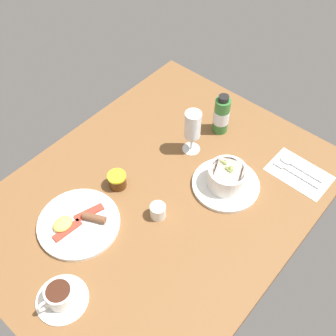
{
  "coord_description": "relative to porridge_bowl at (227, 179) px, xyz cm",
  "views": [
    {
      "loc": [
        -54.19,
        -50.37,
        103.98
      ],
      "look_at": [
        4.89,
        0.58,
        8.11
      ],
      "focal_mm": 43.58,
      "sensor_mm": 36.0,
      "label": 1
    }
  ],
  "objects": [
    {
      "name": "ground_plane",
      "position": [
        -16.36,
        13.66,
        -5.14
      ],
      "size": [
        110.0,
        84.0,
        3.0
      ],
      "primitive_type": "cube",
      "color": "brown"
    },
    {
      "name": "porridge_bowl",
      "position": [
        0.0,
        0.0,
        0.0
      ],
      "size": [
        21.41,
        21.41,
        8.84
      ],
      "color": "white",
      "rests_on": "ground_plane"
    },
    {
      "name": "cutlery_setting",
      "position": [
        19.72,
        -14.93,
        -3.39
      ],
      "size": [
        13.22,
        19.98,
        0.9
      ],
      "color": "white",
      "rests_on": "ground_plane"
    },
    {
      "name": "coffee_cup",
      "position": [
        -58.08,
        10.44,
        -1.05
      ],
      "size": [
        13.79,
        13.79,
        6.01
      ],
      "color": "white",
      "rests_on": "ground_plane"
    },
    {
      "name": "creamer_jug",
      "position": [
        -22.35,
        8.71,
        -1.21
      ],
      "size": [
        4.75,
        5.66,
        5.3
      ],
      "color": "white",
      "rests_on": "ground_plane"
    },
    {
      "name": "wine_glass",
      "position": [
        5.06,
        18.06,
        7.11
      ],
      "size": [
        6.05,
        6.05,
        16.49
      ],
      "color": "white",
      "rests_on": "ground_plane"
    },
    {
      "name": "jam_jar",
      "position": [
        -22.24,
        25.97,
        -1.05
      ],
      "size": [
        5.86,
        5.86,
        5.11
      ],
      "color": "#502A0E",
      "rests_on": "ground_plane"
    },
    {
      "name": "sauce_bottle_green",
      "position": [
        18.88,
        16.2,
        3.41
      ],
      "size": [
        5.5,
        5.5,
        15.45
      ],
      "color": "#337233",
      "rests_on": "ground_plane"
    },
    {
      "name": "breakfast_plate",
      "position": [
        -40.13,
        24.39,
        -2.72
      ],
      "size": [
        24.3,
        24.3,
        3.7
      ],
      "color": "white",
      "rests_on": "ground_plane"
    }
  ]
}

